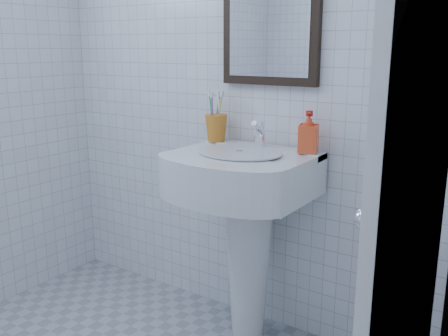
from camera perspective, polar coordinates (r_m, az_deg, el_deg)
The scene contains 10 objects.
wall_back at distance 2.55m, azimuth 0.63°, elevation 9.94°, with size 2.20×0.02×2.50m, color silver.
wall_right at distance 0.98m, azimuth 15.42°, elevation 3.40°, with size 0.02×2.40×2.50m, color silver.
washbasin at distance 2.37m, azimuth 2.55°, elevation -5.35°, with size 0.62×0.46×0.96m.
faucet at distance 2.37m, azimuth 4.10°, elevation 3.66°, with size 0.05×0.12×0.13m.
toothbrush_cup at distance 2.51m, azimuth -0.90°, elevation 4.60°, with size 0.11×0.11×0.13m, color #C6721F, non-canonical shape.
soap_dispenser at distance 2.26m, azimuth 9.65°, elevation 4.08°, with size 0.08×0.09×0.19m, color red.
wall_mirror at distance 2.41m, azimuth 5.30°, elevation 16.82°, with size 0.50×0.04×0.62m.
bathroom_door at distance 1.56m, azimuth 20.83°, elevation -2.73°, with size 0.04×0.80×2.00m, color silver.
towel_ring at distance 1.68m, azimuth 21.39°, elevation 0.09°, with size 0.18×0.18×0.01m, color silver.
hand_towel at distance 1.73m, azimuth 20.23°, elevation -5.63°, with size 0.03×0.16×0.38m, color beige.
Camera 1 is at (1.41, -0.92, 1.42)m, focal length 40.00 mm.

